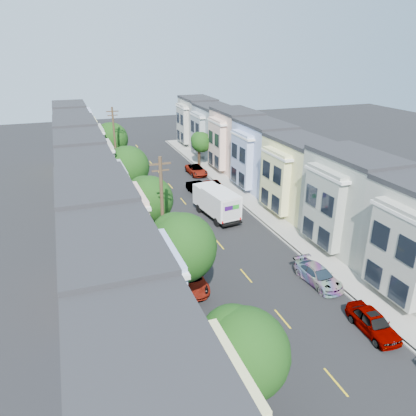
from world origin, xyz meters
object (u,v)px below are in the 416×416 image
at_px(tree_d, 128,167).
at_px(lead_sedan, 198,189).
at_px(utility_pole_far, 115,145).
at_px(parked_right_c, 216,187).
at_px(tree_far_r, 201,143).
at_px(parked_right_d, 196,170).
at_px(parked_left_d, 153,218).
at_px(tree_a, 242,354).
at_px(tree_e, 111,139).
at_px(tree_b, 181,248).
at_px(parked_left_c, 189,279).
at_px(parked_right_b, 318,276).
at_px(tree_c, 148,200).
at_px(parked_left_b, 232,353).
at_px(fedex_truck, 217,202).
at_px(utility_pole_near, 163,220).
at_px(parked_right_a, 373,323).

relative_size(tree_d, lead_sedan, 1.67).
height_order(utility_pole_far, parked_right_c, utility_pole_far).
xyz_separation_m(tree_far_r, parked_right_d, (-1.99, -3.75, -3.06)).
bearing_deg(parked_left_d, tree_a, -93.01).
bearing_deg(tree_e, lead_sedan, -55.27).
xyz_separation_m(tree_e, parked_right_c, (11.20, -12.65, -4.40)).
xyz_separation_m(tree_b, parked_left_c, (1.40, 2.92, -4.41)).
bearing_deg(tree_e, tree_d, -90.00).
bearing_deg(parked_right_b, tree_c, 133.20).
xyz_separation_m(tree_a, parked_right_d, (11.20, 40.49, -3.92)).
relative_size(parked_left_b, parked_left_c, 0.84).
height_order(fedex_truck, parked_right_b, fedex_truck).
xyz_separation_m(utility_pole_far, parked_left_c, (1.40, -27.95, -4.43)).
bearing_deg(parked_right_d, lead_sedan, -107.89).
bearing_deg(parked_right_c, tree_d, -172.90).
bearing_deg(parked_left_d, tree_e, 94.20).
bearing_deg(utility_pole_near, parked_right_c, 57.88).
height_order(tree_e, parked_right_a, tree_e).
bearing_deg(utility_pole_far, parked_right_d, -1.43).
height_order(tree_far_r, utility_pole_near, utility_pole_near).
bearing_deg(parked_right_d, tree_a, -106.07).
bearing_deg(parked_right_a, tree_b, 153.70).
bearing_deg(utility_pole_far, utility_pole_near, -90.00).
height_order(tree_far_r, parked_right_d, tree_far_r).
xyz_separation_m(tree_b, utility_pole_far, (0.00, 30.87, 0.02)).
bearing_deg(parked_right_a, fedex_truck, 100.50).
xyz_separation_m(lead_sedan, parked_left_d, (-7.35, -7.16, 0.00)).
xyz_separation_m(utility_pole_far, parked_left_d, (1.40, -15.30, -4.43)).
distance_m(tree_far_r, utility_pole_far, 13.72).
xyz_separation_m(tree_c, parked_right_d, (11.20, 20.35, -4.16)).
distance_m(parked_left_b, parked_right_c, 30.04).
distance_m(tree_a, lead_sedan, 34.00).
xyz_separation_m(parked_right_a, parked_right_b, (0.00, 6.24, -0.04)).
bearing_deg(tree_far_r, tree_d, -135.15).
bearing_deg(parked_left_d, parked_right_b, -57.74).
xyz_separation_m(tree_c, lead_sedan, (8.76, 12.49, -4.11)).
relative_size(tree_b, parked_left_c, 1.45).
relative_size(tree_c, parked_left_d, 1.61).
bearing_deg(tree_a, tree_d, 90.00).
bearing_deg(tree_far_r, utility_pole_near, -114.12).
bearing_deg(parked_left_b, tree_b, 99.23).
distance_m(tree_a, tree_b, 9.92).
relative_size(fedex_truck, parked_right_d, 1.38).
distance_m(tree_far_r, parked_left_c, 33.70).
height_order(parked_left_b, parked_left_d, parked_left_d).
xyz_separation_m(tree_e, parked_left_b, (1.40, -41.05, -4.39)).
relative_size(tree_far_r, parked_right_c, 1.15).
distance_m(tree_c, parked_right_b, 15.76).
bearing_deg(tree_e, tree_far_r, -4.41).
distance_m(tree_a, tree_far_r, 46.18).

